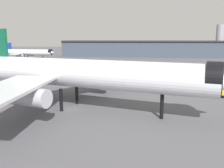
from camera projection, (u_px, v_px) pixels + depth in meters
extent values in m
plane|color=#56565B|center=(72.00, 109.00, 57.86)|extent=(900.00, 900.00, 0.00)
cylinder|color=silver|center=(80.00, 73.00, 57.10)|extent=(58.19, 28.09, 6.49)
cone|color=silver|center=(222.00, 82.00, 45.56)|extent=(8.98, 8.54, 6.36)
cylinder|color=black|center=(214.00, 79.00, 45.97)|extent=(5.13, 7.17, 6.55)
cube|color=silver|center=(95.00, 68.00, 74.19)|extent=(24.60, 26.93, 0.52)
cylinder|color=#B7BAC1|center=(94.00, 77.00, 71.09)|extent=(9.13, 6.41, 3.57)
cube|color=silver|center=(9.00, 88.00, 43.87)|extent=(11.26, 27.55, 0.52)
cylinder|color=#B7BAC1|center=(29.00, 97.00, 46.63)|extent=(9.13, 6.41, 3.57)
cube|color=silver|center=(14.00, 63.00, 73.49)|extent=(8.99, 12.03, 0.39)
cylinder|color=black|center=(162.00, 107.00, 50.77)|extent=(0.78, 0.78, 5.19)
cylinder|color=black|center=(77.00, 94.00, 62.39)|extent=(0.78, 0.78, 5.19)
cylinder|color=black|center=(61.00, 100.00, 56.22)|extent=(0.78, 0.78, 5.19)
cylinder|color=silver|center=(28.00, 52.00, 191.36)|extent=(38.38, 9.98, 4.48)
cone|color=silver|center=(51.00, 53.00, 188.16)|extent=(5.51, 5.06, 4.39)
cone|color=silver|center=(6.00, 52.00, 194.56)|extent=(6.38, 5.06, 4.25)
cylinder|color=black|center=(50.00, 52.00, 188.25)|extent=(2.65, 4.77, 4.52)
cube|color=silver|center=(31.00, 52.00, 202.44)|extent=(13.09, 18.08, 0.36)
cylinder|color=#B7BAC1|center=(31.00, 54.00, 200.56)|extent=(5.64, 3.21, 2.46)
cube|color=silver|center=(17.00, 54.00, 181.47)|extent=(8.88, 17.94, 0.36)
cylinder|color=#B7BAC1|center=(20.00, 56.00, 183.58)|extent=(5.64, 3.21, 2.46)
cube|color=navy|center=(9.00, 47.00, 193.40)|extent=(4.59, 1.11, 7.17)
cube|color=silver|center=(11.00, 51.00, 198.50)|extent=(4.39, 7.29, 0.27)
cube|color=silver|center=(5.00, 52.00, 189.68)|extent=(4.39, 7.29, 0.27)
cylinder|color=black|center=(43.00, 58.00, 190.04)|extent=(0.54, 0.54, 3.58)
cylinder|color=black|center=(28.00, 57.00, 194.69)|extent=(0.54, 0.54, 3.58)
cylinder|color=black|center=(25.00, 58.00, 190.13)|extent=(0.54, 0.54, 3.58)
cube|color=#3D4756|center=(156.00, 49.00, 222.16)|extent=(169.11, 35.77, 13.28)
cube|color=#232628|center=(156.00, 41.00, 220.85)|extent=(169.30, 37.68, 1.20)
cylinder|color=#939399|center=(220.00, 41.00, 214.18)|extent=(6.93, 6.93, 28.09)
cube|color=#E5B70C|center=(221.00, 92.00, 69.59)|extent=(2.75, 2.82, 1.60)
cube|color=#1E2D38|center=(217.00, 90.00, 69.83)|extent=(0.61, 1.88, 0.80)
cylinder|color=black|center=(220.00, 97.00, 68.80)|extent=(0.94, 0.52, 0.90)
cylinder|color=black|center=(219.00, 95.00, 70.96)|extent=(0.94, 0.52, 0.90)
cone|color=#F2600C|center=(198.00, 92.00, 75.68)|extent=(0.59, 0.59, 0.74)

